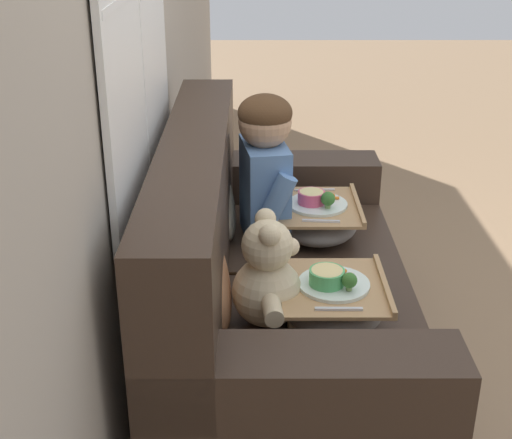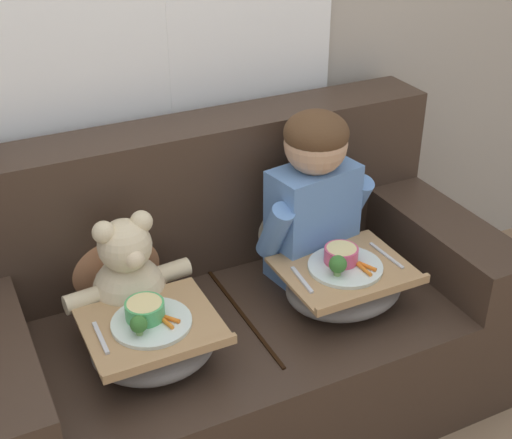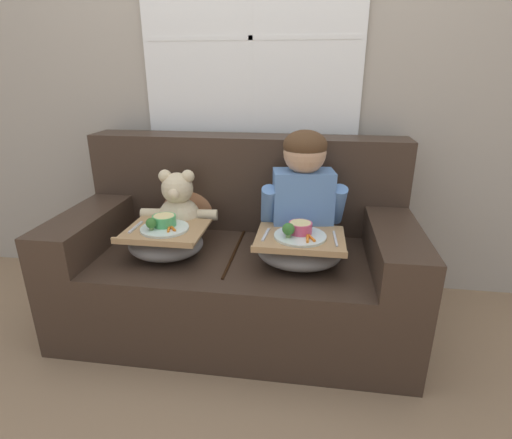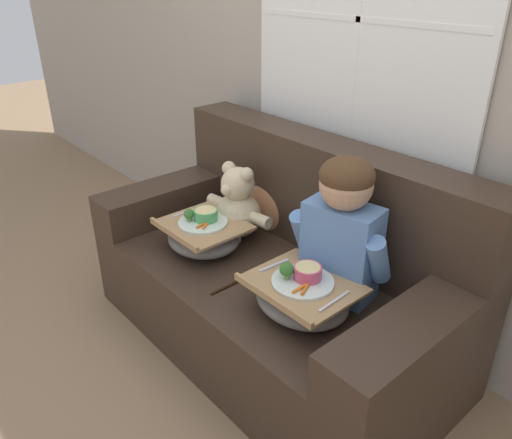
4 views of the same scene
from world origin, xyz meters
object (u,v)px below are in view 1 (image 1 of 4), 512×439
at_px(couch, 268,295).
at_px(teddy_bear, 269,279).
at_px(throw_pillow_behind_teddy, 212,278).
at_px(lap_tray_teddy, 333,302).
at_px(throw_pillow_behind_child, 220,199).
at_px(lap_tray_child, 317,219).
at_px(child_figure, 265,161).

xyz_separation_m(couch, teddy_bear, (-0.32, 0.01, 0.25)).
bearing_deg(throw_pillow_behind_teddy, lap_tray_teddy, -90.12).
bearing_deg(couch, throw_pillow_behind_child, 30.07).
relative_size(throw_pillow_behind_child, throw_pillow_behind_teddy, 0.96).
bearing_deg(teddy_bear, lap_tray_child, -17.89).
bearing_deg(lap_tray_teddy, lap_tray_child, -0.01).
bearing_deg(child_figure, throw_pillow_behind_child, 90.06).
bearing_deg(child_figure, teddy_bear, -179.63).
distance_m(couch, lap_tray_teddy, 0.41).
bearing_deg(teddy_bear, throw_pillow_behind_teddy, 90.15).
xyz_separation_m(throw_pillow_behind_child, teddy_bear, (-0.64, -0.18, -0.01)).
bearing_deg(throw_pillow_behind_child, couch, -149.93).
distance_m(couch, throw_pillow_behind_teddy, 0.45).
bearing_deg(child_figure, lap_tray_teddy, -161.84).
distance_m(child_figure, teddy_bear, 0.66).
distance_m(couch, throw_pillow_behind_child, 0.45).
distance_m(lap_tray_child, lap_tray_teddy, 0.64).
bearing_deg(throw_pillow_behind_teddy, teddy_bear, -89.85).
xyz_separation_m(teddy_bear, lap_tray_child, (0.64, -0.21, -0.08)).
relative_size(child_figure, lap_tray_teddy, 1.57).
xyz_separation_m(couch, throw_pillow_behind_child, (0.32, 0.19, 0.25)).
bearing_deg(throw_pillow_behind_teddy, child_figure, -15.36).
relative_size(throw_pillow_behind_teddy, lap_tray_child, 0.93).
height_order(child_figure, lap_tray_child, child_figure).
distance_m(throw_pillow_behind_teddy, teddy_bear, 0.18).
xyz_separation_m(couch, child_figure, (0.32, 0.01, 0.41)).
height_order(throw_pillow_behind_teddy, lap_tray_child, throw_pillow_behind_teddy).
bearing_deg(child_figure, couch, -178.32).
relative_size(couch, lap_tray_teddy, 4.60).
height_order(couch, lap_tray_teddy, couch).
bearing_deg(child_figure, throw_pillow_behind_teddy, 164.64).
relative_size(child_figure, teddy_bear, 1.45).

